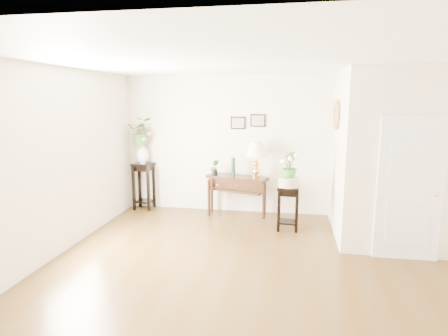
% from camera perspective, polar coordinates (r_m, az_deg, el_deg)
% --- Properties ---
extents(floor, '(6.00, 5.50, 0.02)m').
position_cam_1_polar(floor, '(5.35, 5.07, -15.31)').
color(floor, '#473417').
rests_on(floor, ground).
extents(ceiling, '(6.00, 5.50, 0.02)m').
position_cam_1_polar(ceiling, '(4.84, 5.62, 16.09)').
color(ceiling, white).
rests_on(ceiling, ground).
extents(wall_back, '(6.00, 0.02, 2.80)m').
position_cam_1_polar(wall_back, '(7.62, 7.01, 3.42)').
color(wall_back, silver).
rests_on(wall_back, ground).
extents(wall_front, '(6.00, 0.02, 2.80)m').
position_cam_1_polar(wall_front, '(2.28, -0.42, -13.29)').
color(wall_front, silver).
rests_on(wall_front, ground).
extents(wall_left, '(0.02, 5.50, 2.80)m').
position_cam_1_polar(wall_left, '(5.94, -24.87, 0.56)').
color(wall_left, silver).
rests_on(wall_left, ground).
extents(partition, '(1.80, 1.95, 2.80)m').
position_cam_1_polar(partition, '(6.86, 24.36, 1.81)').
color(partition, silver).
rests_on(partition, floor).
extents(door, '(0.90, 0.05, 2.10)m').
position_cam_1_polar(door, '(5.98, 26.45, -2.94)').
color(door, silver).
rests_on(door, floor).
extents(art_print_left, '(0.30, 0.02, 0.25)m').
position_cam_1_polar(art_print_left, '(7.62, 2.16, 6.89)').
color(art_print_left, black).
rests_on(art_print_left, wall_back).
extents(art_print_right, '(0.30, 0.02, 0.25)m').
position_cam_1_polar(art_print_right, '(7.57, 5.18, 7.21)').
color(art_print_right, black).
rests_on(art_print_right, wall_back).
extents(wall_ornament, '(0.07, 0.51, 0.51)m').
position_cam_1_polar(wall_ornament, '(6.76, 16.71, 7.72)').
color(wall_ornament, tan).
rests_on(wall_ornament, partition).
extents(console_table, '(1.28, 0.75, 0.81)m').
position_cam_1_polar(console_table, '(7.56, 2.00, -4.24)').
color(console_table, black).
rests_on(console_table, floor).
extents(table_lamp, '(0.41, 0.41, 0.71)m').
position_cam_1_polar(table_lamp, '(7.36, 4.93, 1.34)').
color(table_lamp, gold).
rests_on(table_lamp, console_table).
extents(green_vase, '(0.09, 0.09, 0.37)m').
position_cam_1_polar(green_vase, '(7.44, 1.41, 0.07)').
color(green_vase, '#123320').
rests_on(green_vase, console_table).
extents(potted_plant, '(0.18, 0.15, 0.30)m').
position_cam_1_polar(potted_plant, '(7.51, -1.44, 0.02)').
color(potted_plant, '#2E6D24').
rests_on(potted_plant, console_table).
extents(plant_stand_a, '(0.44, 0.44, 0.99)m').
position_cam_1_polar(plant_stand_a, '(8.18, -12.11, -2.70)').
color(plant_stand_a, black).
rests_on(plant_stand_a, floor).
extents(porcelain_vase, '(0.31, 0.31, 0.42)m').
position_cam_1_polar(porcelain_vase, '(8.05, -12.30, 2.31)').
color(porcelain_vase, white).
rests_on(porcelain_vase, plant_stand_a).
extents(lily_arrangement, '(0.62, 0.56, 0.60)m').
position_cam_1_polar(lily_arrangement, '(8.00, -12.43, 5.67)').
color(lily_arrangement, '#2E6D24').
rests_on(lily_arrangement, porcelain_vase).
extents(plant_stand_b, '(0.40, 0.40, 0.79)m').
position_cam_1_polar(plant_stand_b, '(6.84, 9.70, -6.03)').
color(plant_stand_b, black).
rests_on(plant_stand_b, floor).
extents(ceramic_bowl, '(0.43, 0.43, 0.17)m').
position_cam_1_polar(ceramic_bowl, '(6.73, 9.82, -2.13)').
color(ceramic_bowl, beige).
rests_on(ceramic_bowl, plant_stand_b).
extents(narcissus, '(0.37, 0.37, 0.50)m').
position_cam_1_polar(narcissus, '(6.67, 9.90, 0.29)').
color(narcissus, '#2E6D24').
rests_on(narcissus, ceramic_bowl).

